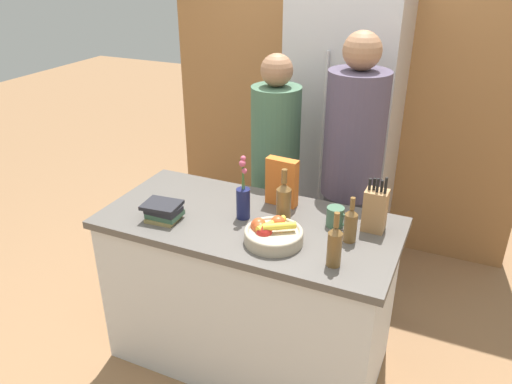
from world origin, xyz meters
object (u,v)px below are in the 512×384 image
at_px(coffee_mug, 336,217).
at_px(flower_vase, 243,199).
at_px(fruit_bowl, 272,233).
at_px(bottle_wine, 284,201).
at_px(book_stack, 163,211).
at_px(cereal_box, 282,182).
at_px(refrigerator, 343,135).
at_px(bottle_oil, 351,224).
at_px(bottle_vinegar, 335,245).
at_px(person_at_sink, 275,168).
at_px(knife_block, 375,210).
at_px(person_in_blue, 352,169).

bearing_deg(coffee_mug, flower_vase, -166.24).
distance_m(fruit_bowl, bottle_wine, 0.22).
height_order(book_stack, bottle_wine, bottle_wine).
relative_size(fruit_bowl, bottle_wine, 0.98).
relative_size(cereal_box, bottle_wine, 0.92).
relative_size(flower_vase, coffee_mug, 2.74).
height_order(refrigerator, fruit_bowl, refrigerator).
xyz_separation_m(bottle_oil, bottle_vinegar, (-0.01, -0.23, 0.01)).
height_order(bottle_vinegar, bottle_wine, bottle_wine).
bearing_deg(book_stack, person_at_sink, 70.74).
bearing_deg(cereal_box, knife_block, -7.61).
bearing_deg(refrigerator, knife_block, -67.21).
xyz_separation_m(knife_block, coffee_mug, (-0.18, -0.04, -0.06)).
relative_size(bottle_oil, person_at_sink, 0.14).
distance_m(book_stack, bottle_oil, 0.96).
height_order(fruit_bowl, flower_vase, flower_vase).
height_order(flower_vase, cereal_box, flower_vase).
bearing_deg(person_at_sink, bottle_oil, -20.70).
bearing_deg(coffee_mug, bottle_vinegar, -75.18).
height_order(book_stack, bottle_vinegar, bottle_vinegar).
xyz_separation_m(knife_block, bottle_vinegar, (-0.09, -0.39, -0.01)).
relative_size(refrigerator, cereal_box, 7.41).
bearing_deg(person_in_blue, cereal_box, -151.81).
xyz_separation_m(book_stack, bottle_oil, (0.94, 0.19, 0.04)).
height_order(cereal_box, bottle_wine, bottle_wine).
distance_m(coffee_mug, bottle_oil, 0.16).
relative_size(coffee_mug, book_stack, 0.63).
bearing_deg(person_at_sink, refrigerator, 91.71).
xyz_separation_m(bottle_wine, person_in_blue, (0.20, 0.58, -0.01)).
bearing_deg(book_stack, bottle_wine, 22.95).
bearing_deg(bottle_vinegar, bottle_oil, 86.92).
bearing_deg(knife_block, bottle_oil, -117.87).
bearing_deg(knife_block, bottle_wine, -166.87).
bearing_deg(person_at_sink, book_stack, -85.67).
height_order(cereal_box, person_in_blue, person_in_blue).
height_order(knife_block, cereal_box, knife_block).
relative_size(coffee_mug, bottle_oil, 0.54).
bearing_deg(book_stack, coffee_mug, 19.97).
bearing_deg(bottle_oil, cereal_box, 153.09).
height_order(bottle_vinegar, person_at_sink, person_at_sink).
height_order(book_stack, bottle_oil, bottle_oil).
xyz_separation_m(refrigerator, flower_vase, (-0.18, -1.28, 0.04)).
xyz_separation_m(flower_vase, person_at_sink, (-0.08, 0.64, -0.09)).
xyz_separation_m(flower_vase, coffee_mug, (0.47, 0.11, -0.06)).
bearing_deg(coffee_mug, person_in_blue, 96.21).
distance_m(refrigerator, coffee_mug, 1.20).
relative_size(coffee_mug, person_at_sink, 0.08).
height_order(flower_vase, bottle_wine, flower_vase).
distance_m(refrigerator, bottle_wine, 1.23).
height_order(flower_vase, bottle_vinegar, flower_vase).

